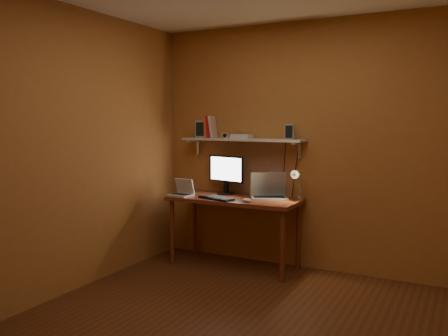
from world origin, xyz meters
The scene contains 14 objects.
room centered at (0.00, 0.00, 1.30)m, with size 3.44×3.24×2.64m.
desk centered at (-0.70, 1.28, 0.66)m, with size 1.40×0.60×0.75m.
wall_shelf centered at (-0.70, 1.47, 1.36)m, with size 1.40×0.25×0.21m.
monitor centered at (-0.90, 1.46, 0.99)m, with size 0.47×0.24×0.43m.
laptop centered at (-0.37, 1.42, 0.82)m, with size 0.46×0.42×0.27m.
netbook centered at (-1.26, 1.14, 0.80)m, with size 0.27×0.22×0.19m.
keyboard centered at (-0.83, 1.11, 0.76)m, with size 0.41×0.14×0.02m, color black.
mouse centered at (-0.46, 1.09, 0.77)m, with size 0.10×0.07×0.04m, color silver.
desk_lamp centered at (-0.04, 1.41, 0.96)m, with size 0.09×0.23×0.38m.
speaker_left centered at (-1.22, 1.47, 1.47)m, with size 0.11×0.11×0.20m, color gray.
speaker_right centered at (-0.16, 1.46, 1.46)m, with size 0.09×0.09×0.16m, color gray.
books centered at (-1.12, 1.50, 1.50)m, with size 0.15×0.18×0.25m.
shelf_camera centered at (-0.86, 1.40, 1.41)m, with size 0.11×0.06×0.07m.
router centered at (-0.75, 1.48, 1.40)m, with size 0.27×0.18×0.05m, color silver.
Camera 1 is at (1.51, -3.20, 1.57)m, focal length 38.00 mm.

